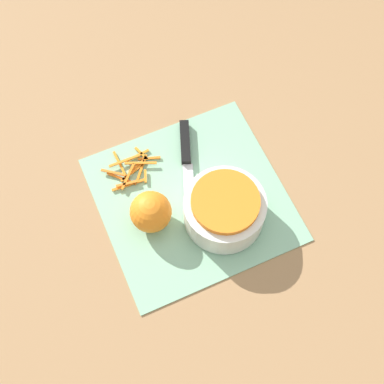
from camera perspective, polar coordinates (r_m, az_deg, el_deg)
name	(u,v)px	position (r m, az deg, el deg)	size (l,w,h in m)	color
ground_plane	(192,199)	(1.11, 0.00, -0.78)	(4.00, 4.00, 0.00)	#9E754C
cutting_board	(192,199)	(1.11, 0.00, -0.72)	(0.37, 0.36, 0.01)	#84B793
bowl_speckled	(224,209)	(1.05, 3.48, -1.81)	(0.16, 0.16, 0.08)	silver
knife	(186,152)	(1.14, -0.68, 4.26)	(0.10, 0.22, 0.02)	black
orange_left	(151,212)	(1.05, -4.42, -2.13)	(0.08, 0.08, 0.08)	orange
peel_pile	(131,169)	(1.14, -6.48, 2.44)	(0.13, 0.10, 0.01)	orange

